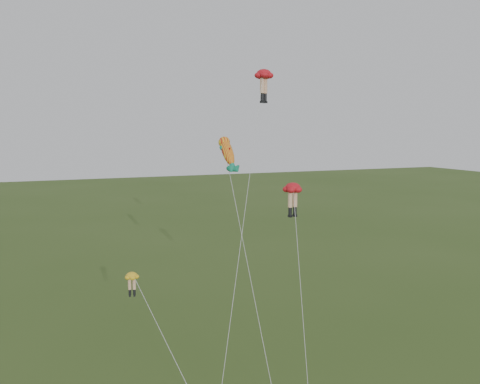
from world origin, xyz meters
name	(u,v)px	position (x,y,z in m)	size (l,w,h in m)	color
legs_kite_red_high	(263,80)	(5.29, 9.27, 20.53)	(9.00, 11.81, 21.41)	red
legs_kite_red_mid	(293,193)	(4.23, 2.13, 12.36)	(2.37, 6.07, 13.09)	red
legs_kite_yellow	(135,284)	(-6.53, 2.71, 7.08)	(3.57, 6.26, 7.81)	yellow
fish_kite	(228,152)	(1.12, 6.40, 15.00)	(1.12, 10.56, 16.39)	yellow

